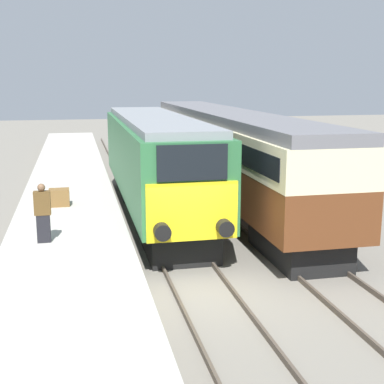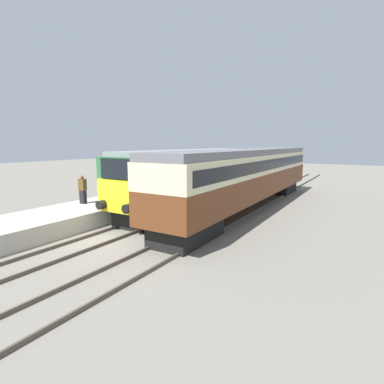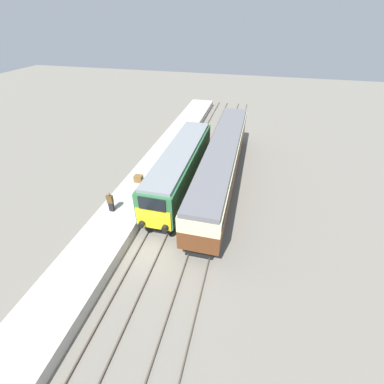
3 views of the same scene
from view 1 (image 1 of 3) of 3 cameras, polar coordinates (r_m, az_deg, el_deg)
name	(u,v)px [view 1 (image 1 of 3)]	position (r m, az deg, el deg)	size (l,w,h in m)	color
ground_plane	(201,290)	(13.79, 0.98, -10.40)	(120.00, 120.00, 0.00)	slate
platform_left	(69,208)	(20.97, -12.97, -1.63)	(3.50, 50.00, 0.85)	#B7B2A8
rails_near_track	(168,233)	(18.40, -2.62, -4.38)	(1.51, 60.00, 0.14)	#4C4238
rails_far_track	(262,227)	(19.24, 7.43, -3.74)	(1.50, 60.00, 0.14)	#4C4238
locomotive	(155,161)	(20.62, -3.99, 3.34)	(2.70, 13.88, 3.88)	black
passenger_carriage	(226,146)	(23.17, 3.67, 4.87)	(2.75, 20.07, 3.91)	black
person_on_platform	(43,213)	(15.11, -15.63, -2.21)	(0.44, 0.26, 1.64)	black
luggage_crate	(59,197)	(19.41, -13.97, -0.56)	(0.70, 0.56, 0.60)	brown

